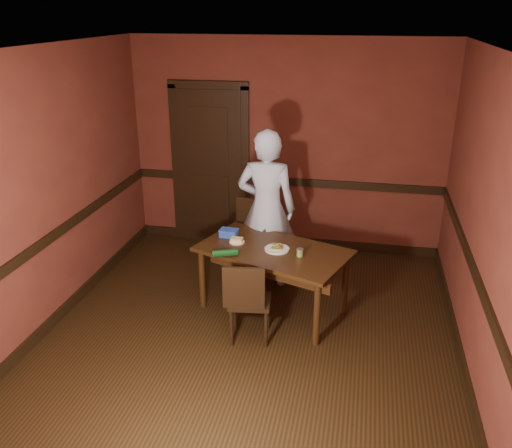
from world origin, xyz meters
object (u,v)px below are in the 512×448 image
at_px(dining_table, 273,280).
at_px(person, 266,209).
at_px(sauce_jar, 300,252).
at_px(cheese_saucer, 237,241).
at_px(chair_near, 250,299).
at_px(food_tub, 229,233).
at_px(chair_far, 255,245).
at_px(sandwich_plate, 277,248).

distance_m(dining_table, person, 0.85).
xyz_separation_m(sauce_jar, cheese_saucer, (-0.69, 0.20, -0.02)).
xyz_separation_m(chair_near, food_tub, (-0.40, 0.77, 0.33)).
height_order(dining_table, chair_far, chair_far).
distance_m(dining_table, chair_near, 0.57).
distance_m(person, food_tub, 0.54).
bearing_deg(person, dining_table, 105.95).
relative_size(chair_far, cheese_saucer, 6.01).
relative_size(chair_far, person, 0.54).
xyz_separation_m(person, sandwich_plate, (0.23, -0.63, -0.18)).
xyz_separation_m(chair_far, chair_near, (0.18, -1.07, -0.07)).
xyz_separation_m(sauce_jar, food_tub, (-0.81, 0.34, 0.00)).
bearing_deg(chair_far, food_tub, -115.01).
bearing_deg(sauce_jar, person, 122.93).
relative_size(chair_far, chair_near, 1.17).
bearing_deg(chair_far, dining_table, -47.97).
bearing_deg(sauce_jar, cheese_saucer, 163.55).
relative_size(dining_table, cheese_saucer, 9.25).
relative_size(dining_table, person, 0.83).
bearing_deg(person, sauce_jar, 121.84).
relative_size(person, cheese_saucer, 11.12).
relative_size(dining_table, food_tub, 7.35).
height_order(cheese_saucer, food_tub, food_tub).
height_order(sandwich_plate, sauce_jar, sauce_jar).
relative_size(chair_near, sauce_jar, 10.36).
xyz_separation_m(dining_table, sauce_jar, (0.29, -0.11, 0.39)).
bearing_deg(person, sandwich_plate, 108.76).
distance_m(chair_near, person, 1.27).
distance_m(chair_near, sandwich_plate, 0.64).
relative_size(dining_table, sauce_jar, 18.71).
bearing_deg(chair_near, dining_table, -110.40).
relative_size(chair_far, food_tub, 4.77).
relative_size(dining_table, chair_far, 1.54).
xyz_separation_m(chair_far, food_tub, (-0.22, -0.30, 0.26)).
xyz_separation_m(sandwich_plate, food_tub, (-0.57, 0.24, 0.02)).
distance_m(dining_table, chair_far, 0.62).
xyz_separation_m(dining_table, sandwich_plate, (0.04, -0.01, 0.37)).
height_order(person, cheese_saucer, person).
bearing_deg(chair_far, chair_near, -68.90).
bearing_deg(food_tub, sandwich_plate, -18.37).
bearing_deg(cheese_saucer, dining_table, -12.82).
xyz_separation_m(chair_far, sandwich_plate, (0.34, -0.53, 0.23)).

